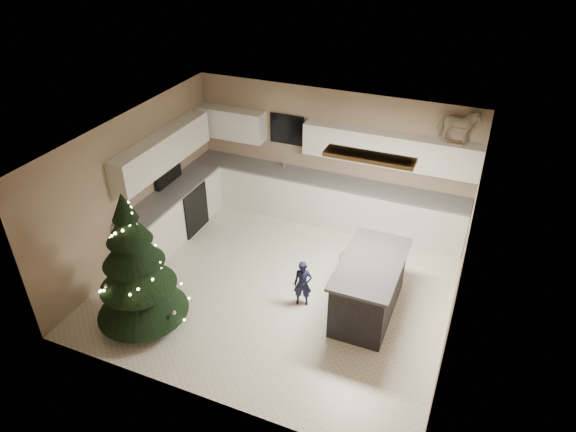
# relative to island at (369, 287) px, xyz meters

# --- Properties ---
(ground_plane) EXTENTS (5.50, 5.50, 0.00)m
(ground_plane) POSITION_rel_island_xyz_m (-1.52, 0.07, -0.48)
(ground_plane) COLOR silver
(room_shell) EXTENTS (5.52, 5.02, 2.61)m
(room_shell) POSITION_rel_island_xyz_m (-1.49, 0.07, 1.27)
(room_shell) COLOR tan
(room_shell) RESTS_ON ground_plane
(cabinetry) EXTENTS (5.50, 3.20, 2.00)m
(cabinetry) POSITION_rel_island_xyz_m (-2.43, 1.72, 0.28)
(cabinetry) COLOR silver
(cabinetry) RESTS_ON ground_plane
(island) EXTENTS (0.90, 1.70, 0.95)m
(island) POSITION_rel_island_xyz_m (0.00, 0.00, 0.00)
(island) COLOR black
(island) RESTS_ON ground_plane
(bar_stool) EXTENTS (0.32, 0.32, 0.61)m
(bar_stool) POSITION_rel_island_xyz_m (-0.47, 0.46, -0.02)
(bar_stool) COLOR brown
(bar_stool) RESTS_ON ground_plane
(christmas_tree) EXTENTS (1.41, 1.36, 2.25)m
(christmas_tree) POSITION_rel_island_xyz_m (-3.08, -1.53, 0.45)
(christmas_tree) COLOR #3F2816
(christmas_tree) RESTS_ON ground_plane
(toddler) EXTENTS (0.34, 0.27, 0.80)m
(toddler) POSITION_rel_island_xyz_m (-0.99, -0.24, -0.08)
(toddler) COLOR black
(toddler) RESTS_ON ground_plane
(rocking_horse) EXTENTS (0.73, 0.43, 0.60)m
(rocking_horse) POSITION_rel_island_xyz_m (0.73, 2.39, 1.83)
(rocking_horse) COLOR brown
(rocking_horse) RESTS_ON cabinetry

